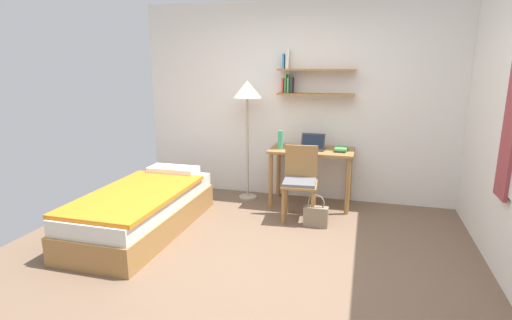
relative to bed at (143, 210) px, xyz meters
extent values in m
plane|color=brown|center=(1.47, -0.36, -0.24)|extent=(5.28, 5.28, 0.00)
cube|color=white|center=(1.47, 1.66, 1.06)|extent=(4.40, 0.05, 2.60)
cube|color=#9E703D|center=(1.66, 1.53, 1.18)|extent=(0.98, 0.22, 0.02)
cube|color=#D13D38|center=(1.24, 1.54, 1.29)|extent=(0.02, 0.18, 0.19)
cube|color=#4CA856|center=(1.27, 1.55, 1.31)|extent=(0.02, 0.16, 0.23)
cube|color=#4CA856|center=(1.31, 1.54, 1.29)|extent=(0.02, 0.17, 0.20)
cube|color=#333338|center=(1.34, 1.55, 1.29)|extent=(0.03, 0.16, 0.20)
cube|color=#9E703D|center=(1.66, 1.53, 1.49)|extent=(0.98, 0.22, 0.02)
cube|color=#3384C6|center=(1.24, 1.55, 1.59)|extent=(0.02, 0.16, 0.18)
cube|color=silver|center=(1.28, 1.56, 1.62)|extent=(0.03, 0.14, 0.24)
cube|color=#993D42|center=(3.43, -0.03, 1.11)|extent=(0.03, 0.28, 1.28)
cube|color=#9E703D|center=(0.00, -0.01, -0.10)|extent=(0.87, 1.95, 0.28)
cube|color=silver|center=(0.00, -0.01, 0.12)|extent=(0.83, 1.89, 0.16)
cube|color=orange|center=(0.00, -0.12, 0.22)|extent=(0.89, 1.60, 0.04)
cube|color=white|center=(0.00, 0.75, 0.25)|extent=(0.61, 0.28, 0.10)
cube|color=#9E703D|center=(1.66, 1.34, 0.49)|extent=(1.06, 0.56, 0.03)
cylinder|color=#9E703D|center=(1.18, 1.10, 0.12)|extent=(0.06, 0.06, 0.71)
cylinder|color=#9E703D|center=(2.14, 1.10, 0.12)|extent=(0.06, 0.06, 0.71)
cylinder|color=#9E703D|center=(1.18, 1.57, 0.12)|extent=(0.06, 0.06, 0.71)
cylinder|color=#9E703D|center=(2.14, 1.57, 0.12)|extent=(0.06, 0.06, 0.71)
cube|color=#9E703D|center=(1.60, 0.78, 0.19)|extent=(0.44, 0.44, 0.03)
cube|color=slate|center=(1.60, 0.78, 0.22)|extent=(0.40, 0.41, 0.04)
cube|color=#9E703D|center=(1.59, 0.96, 0.43)|extent=(0.39, 0.07, 0.38)
cylinder|color=#9E703D|center=(1.45, 0.59, -0.03)|extent=(0.04, 0.04, 0.42)
cylinder|color=#9E703D|center=(1.78, 0.62, -0.03)|extent=(0.04, 0.04, 0.42)
cylinder|color=#9E703D|center=(1.42, 0.93, -0.03)|extent=(0.04, 0.04, 0.42)
cylinder|color=#9E703D|center=(1.76, 0.96, -0.03)|extent=(0.04, 0.04, 0.42)
cylinder|color=#B2A893|center=(0.79, 1.37, -0.23)|extent=(0.24, 0.24, 0.02)
cylinder|color=#B2A893|center=(0.79, 1.37, 0.46)|extent=(0.03, 0.03, 1.35)
cone|color=silver|center=(0.79, 1.37, 1.24)|extent=(0.37, 0.37, 0.22)
cube|color=#2D2D33|center=(1.66, 1.33, 0.51)|extent=(0.31, 0.21, 0.01)
cube|color=#2D2D33|center=(1.66, 1.39, 0.60)|extent=(0.30, 0.10, 0.18)
cube|color=black|center=(1.66, 1.38, 0.60)|extent=(0.27, 0.08, 0.15)
cylinder|color=#42A87F|center=(1.27, 1.26, 0.62)|extent=(0.07, 0.07, 0.24)
cube|color=#333338|center=(2.02, 1.33, 0.51)|extent=(0.16, 0.24, 0.02)
cube|color=#4CA856|center=(2.03, 1.34, 0.53)|extent=(0.16, 0.25, 0.03)
cube|color=gray|center=(1.82, 0.63, -0.12)|extent=(0.28, 0.11, 0.23)
torus|color=gray|center=(1.82, 0.63, 0.04)|extent=(0.19, 0.02, 0.19)
camera|label=1|loc=(2.31, -3.65, 1.56)|focal=28.05mm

